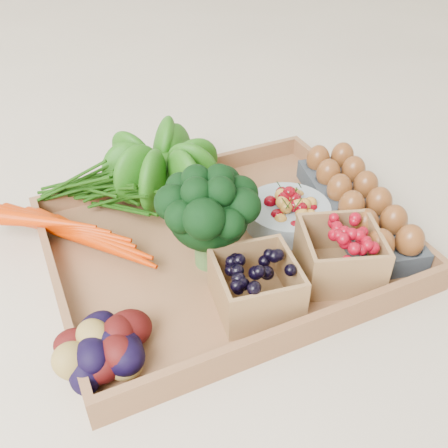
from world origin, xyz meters
name	(u,v)px	position (x,y,z in m)	size (l,w,h in m)	color
ground	(224,252)	(0.00, 0.00, 0.00)	(4.00, 4.00, 0.00)	beige
tray	(224,249)	(0.00, 0.00, 0.01)	(0.55, 0.45, 0.01)	#8E5F3B
carrots	(80,233)	(-0.21, 0.10, 0.04)	(0.23, 0.17, 0.06)	#CA2E00
lettuce	(164,162)	(-0.04, 0.18, 0.09)	(0.15, 0.15, 0.15)	#1A470B
broccoli	(209,232)	(-0.04, -0.03, 0.08)	(0.16, 0.16, 0.12)	black
cherry_bowl	(287,215)	(0.12, 0.01, 0.03)	(0.15, 0.15, 0.04)	#8C9EA5
egg_carton	(356,210)	(0.24, -0.03, 0.03)	(0.11, 0.31, 0.04)	#343A42
potatoes	(105,343)	(-0.23, -0.15, 0.05)	(0.14, 0.14, 0.08)	#360808
punnet_blackberry	(256,285)	(-0.01, -0.14, 0.05)	(0.11, 0.11, 0.08)	black
punnet_raspberry	(340,254)	(0.13, -0.13, 0.05)	(0.11, 0.11, 0.08)	maroon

